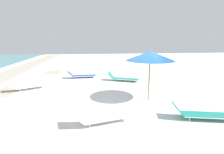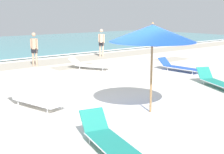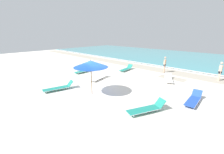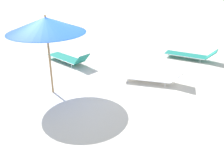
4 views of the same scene
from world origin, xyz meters
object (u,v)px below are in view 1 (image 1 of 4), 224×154
object	(u,v)px
sun_lounger_near_water_right	(26,86)
sun_lounger_mid_beach_pair_b	(99,117)
sun_lounger_under_umbrella	(82,75)
sun_lounger_mid_beach_solo	(123,78)
beach_umbrella	(150,56)
sun_lounger_mid_beach_pair_a	(201,114)

from	to	relation	value
sun_lounger_near_water_right	sun_lounger_mid_beach_pair_b	size ratio (longest dim) A/B	0.98
sun_lounger_under_umbrella	sun_lounger_mid_beach_solo	xyz separation A→B (m)	(-1.51, -3.06, 0.00)
beach_umbrella	sun_lounger_near_water_right	xyz separation A→B (m)	(2.65, 6.79, -2.00)
beach_umbrella	sun_lounger_near_water_right	size ratio (longest dim) A/B	1.20
beach_umbrella	sun_lounger_mid_beach_solo	size ratio (longest dim) A/B	1.08
sun_lounger_mid_beach_solo	sun_lounger_mid_beach_pair_b	size ratio (longest dim) A/B	1.08
sun_lounger_under_umbrella	sun_lounger_mid_beach_pair_a	xyz separation A→B (m)	(-8.15, -4.85, 0.00)
sun_lounger_under_umbrella	sun_lounger_mid_beach_solo	bearing A→B (deg)	-120.12
sun_lounger_under_umbrella	sun_lounger_mid_beach_solo	distance (m)	3.41
sun_lounger_under_umbrella	sun_lounger_near_water_right	bearing A→B (deg)	129.61
sun_lounger_mid_beach_solo	sun_lounger_mid_beach_pair_b	distance (m)	6.80
beach_umbrella	sun_lounger_mid_beach_pair_b	size ratio (longest dim) A/B	1.17
sun_lounger_near_water_right	sun_lounger_under_umbrella	bearing A→B (deg)	-75.03
sun_lounger_mid_beach_solo	sun_lounger_near_water_right	bearing A→B (deg)	127.33
sun_lounger_near_water_right	sun_lounger_mid_beach_solo	distance (m)	6.44
sun_lounger_near_water_right	sun_lounger_mid_beach_pair_a	world-z (taller)	sun_lounger_mid_beach_pair_a
sun_lounger_under_umbrella	sun_lounger_mid_beach_pair_b	bearing A→B (deg)	-177.03
sun_lounger_mid_beach_solo	beach_umbrella	bearing A→B (deg)	-149.04
beach_umbrella	sun_lounger_mid_beach_pair_a	world-z (taller)	beach_umbrella
beach_umbrella	sun_lounger_mid_beach_solo	world-z (taller)	beach_umbrella
sun_lounger_near_water_right	sun_lounger_mid_beach_pair_b	distance (m)	6.46
beach_umbrella	sun_lounger_under_umbrella	bearing A→B (deg)	32.32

